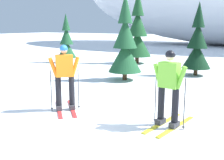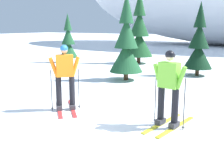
{
  "view_description": "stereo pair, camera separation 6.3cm",
  "coord_description": "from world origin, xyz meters",
  "views": [
    {
      "loc": [
        3.69,
        -4.55,
        2.24
      ],
      "look_at": [
        0.38,
        0.97,
        0.95
      ],
      "focal_mm": 43.87,
      "sensor_mm": 36.0,
      "label": 1
    },
    {
      "loc": [
        3.75,
        -4.52,
        2.24
      ],
      "look_at": [
        0.38,
        0.97,
        0.95
      ],
      "focal_mm": 43.87,
      "sensor_mm": 36.0,
      "label": 2
    }
  ],
  "objects": [
    {
      "name": "pine_tree_center_left",
      "position": [
        -3.4,
        10.19,
        1.78
      ],
      "size": [
        1.64,
        1.64,
        4.25
      ],
      "color": "#47301E",
      "rests_on": "ground"
    },
    {
      "name": "skier_lime_jacket",
      "position": [
        1.76,
        1.09,
        0.91
      ],
      "size": [
        0.82,
        1.69,
        1.72
      ],
      "color": "gold",
      "rests_on": "ground"
    },
    {
      "name": "pine_tree_far_right",
      "position": [
        0.65,
        7.94,
        1.37
      ],
      "size": [
        1.26,
        1.26,
        3.28
      ],
      "color": "#47301E",
      "rests_on": "ground"
    },
    {
      "name": "skier_orange_jacket",
      "position": [
        -1.0,
        0.85,
        0.93
      ],
      "size": [
        1.45,
        1.45,
        1.75
      ],
      "color": "red",
      "rests_on": "ground"
    },
    {
      "name": "pine_tree_far_left",
      "position": [
        -7.23,
        8.32,
        1.23
      ],
      "size": [
        1.14,
        1.14,
        2.95
      ],
      "color": "#47301E",
      "rests_on": "ground"
    },
    {
      "name": "pine_tree_center_right",
      "position": [
        -1.6,
        5.32,
        1.48
      ],
      "size": [
        1.36,
        1.36,
        3.53
      ],
      "color": "#47301E",
      "rests_on": "ground"
    },
    {
      "name": "ground_plane",
      "position": [
        0.0,
        0.0,
        0.0
      ],
      "size": [
        120.0,
        120.0,
        0.0
      ],
      "primitive_type": "plane",
      "color": "white"
    }
  ]
}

